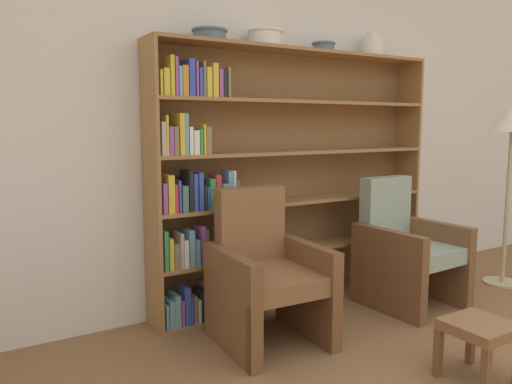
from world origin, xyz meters
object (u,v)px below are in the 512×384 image
object	(u,v)px
armchair_leather	(266,277)
footstool	(479,333)
bowl_stoneware	(265,37)
vase_tall	(372,46)
bowl_copper	(210,34)
floor_lamp	(512,129)
bowl_terracotta	(324,46)
armchair_cushioned	(406,251)
bookshelf	(273,179)

from	to	relation	value
armchair_leather	footstool	size ratio (longest dim) A/B	2.92
bowl_stoneware	footstool	xyz separation A→B (m)	(0.37, -1.60, -1.77)
bowl_stoneware	footstool	world-z (taller)	bowl_stoneware
bowl_stoneware	vase_tall	distance (m)	1.07
bowl_copper	floor_lamp	world-z (taller)	bowl_copper
bowl_terracotta	footstool	world-z (taller)	bowl_terracotta
bowl_copper	floor_lamp	bearing A→B (deg)	-14.48
armchair_cushioned	bookshelf	bearing A→B (deg)	-34.80
armchair_cushioned	floor_lamp	world-z (taller)	floor_lamp
bookshelf	floor_lamp	bearing A→B (deg)	-18.68
bowl_copper	bookshelf	bearing A→B (deg)	2.18
vase_tall	armchair_leather	bearing A→B (deg)	-159.06
bowl_copper	bowl_terracotta	size ratio (longest dim) A/B	1.32
bookshelf	bowl_copper	distance (m)	1.17
armchair_leather	floor_lamp	size ratio (longest dim) A/B	0.62
bowl_stoneware	bowl_terracotta	distance (m)	0.55
bowl_stoneware	bowl_terracotta	xyz separation A→B (m)	(0.55, 0.00, -0.02)
bowl_copper	bowl_stoneware	world-z (taller)	bowl_stoneware
bookshelf	vase_tall	world-z (taller)	vase_tall
floor_lamp	bowl_copper	bearing A→B (deg)	165.52
bowl_copper	bowl_stoneware	size ratio (longest dim) A/B	0.95
vase_tall	footstool	distance (m)	2.50
bookshelf	vase_tall	distance (m)	1.45
bowl_terracotta	bowl_copper	bearing A→B (deg)	-180.00
bookshelf	armchair_leather	bearing A→B (deg)	-127.06
bowl_terracotta	floor_lamp	world-z (taller)	bowl_terracotta
armchair_cushioned	armchair_leather	bearing A→B (deg)	-2.63
bowl_copper	armchair_leather	size ratio (longest dim) A/B	0.25
vase_tall	footstool	bearing A→B (deg)	-113.54
armchair_cushioned	bowl_terracotta	bearing A→B (deg)	-54.13
armchair_leather	bowl_copper	bearing A→B (deg)	-74.22
bookshelf	armchair_leather	world-z (taller)	bookshelf
bookshelf	armchair_leather	size ratio (longest dim) A/B	2.49
floor_lamp	bowl_stoneware	bearing A→B (deg)	162.57
bowl_stoneware	vase_tall	size ratio (longest dim) A/B	1.36
armchair_leather	bookshelf	bearing A→B (deg)	-123.87
bowl_copper	vase_tall	xyz separation A→B (m)	(1.52, 0.00, 0.04)
footstool	vase_tall	bearing A→B (deg)	66.46
bowl_stoneware	vase_tall	world-z (taller)	vase_tall
bowl_copper	bowl_stoneware	bearing A→B (deg)	0.00
bookshelf	footstool	xyz separation A→B (m)	(0.28, -1.62, -0.72)
bowl_copper	bowl_terracotta	distance (m)	1.00
vase_tall	armchair_cushioned	bearing A→B (deg)	-100.08
vase_tall	armchair_leather	world-z (taller)	vase_tall
armchair_leather	floor_lamp	xyz separation A→B (m)	(2.43, -0.12, 0.95)
bowl_copper	footstool	bearing A→B (deg)	-62.73
bookshelf	bowl_copper	world-z (taller)	bowl_copper
bookshelf	armchair_leather	xyz separation A→B (m)	(-0.42, -0.56, -0.57)
bowl_stoneware	armchair_leather	xyz separation A→B (m)	(-0.33, -0.54, -1.62)
bowl_copper	armchair_cushioned	distance (m)	2.21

